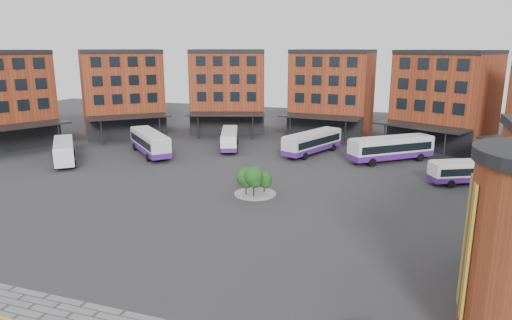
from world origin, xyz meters
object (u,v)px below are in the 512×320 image
(bus_d, at_px, (312,142))
(tree_island, at_px, (254,180))
(bus_a, at_px, (64,150))
(bus_b, at_px, (150,142))
(bus_f, at_px, (472,171))
(bus_c, at_px, (229,139))
(bus_e, at_px, (391,148))

(bus_d, bearing_deg, tree_island, -72.70)
(bus_a, bearing_deg, bus_b, 1.26)
(bus_a, xyz_separation_m, bus_f, (50.32, 7.28, -0.25))
(bus_c, xyz_separation_m, bus_d, (12.63, 0.68, 0.21))
(tree_island, relative_size, bus_f, 0.46)
(bus_c, distance_m, bus_d, 12.65)
(bus_a, distance_m, bus_b, 11.36)
(bus_f, bearing_deg, bus_c, -130.95)
(bus_d, bearing_deg, bus_a, -130.39)
(bus_c, xyz_separation_m, bus_f, (32.81, -7.92, -0.04))
(bus_b, relative_size, bus_c, 1.04)
(bus_a, xyz_separation_m, bus_c, (17.52, 15.20, -0.20))
(bus_d, xyz_separation_m, bus_f, (20.18, -8.60, -0.26))
(bus_c, bearing_deg, bus_d, -17.82)
(bus_f, bearing_deg, bus_b, -117.96)
(bus_a, distance_m, bus_e, 43.71)
(tree_island, height_order, bus_e, bus_e)
(bus_f, bearing_deg, bus_a, -109.15)
(tree_island, distance_m, bus_d, 20.74)
(bus_c, bearing_deg, bus_a, -159.96)
(tree_island, xyz_separation_m, bus_d, (1.64, 20.68, -0.01))
(bus_a, distance_m, bus_d, 34.07)
(bus_c, height_order, bus_d, bus_d)
(bus_b, height_order, bus_c, bus_b)
(bus_a, distance_m, bus_c, 23.19)
(tree_island, relative_size, bus_c, 0.43)
(bus_d, xyz_separation_m, bus_e, (10.94, -0.95, 0.09))
(bus_a, relative_size, bus_e, 0.85)
(bus_e, height_order, bus_f, bus_e)
(bus_c, height_order, bus_e, bus_e)
(bus_b, relative_size, bus_e, 0.96)
(bus_e, bearing_deg, bus_d, -134.92)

